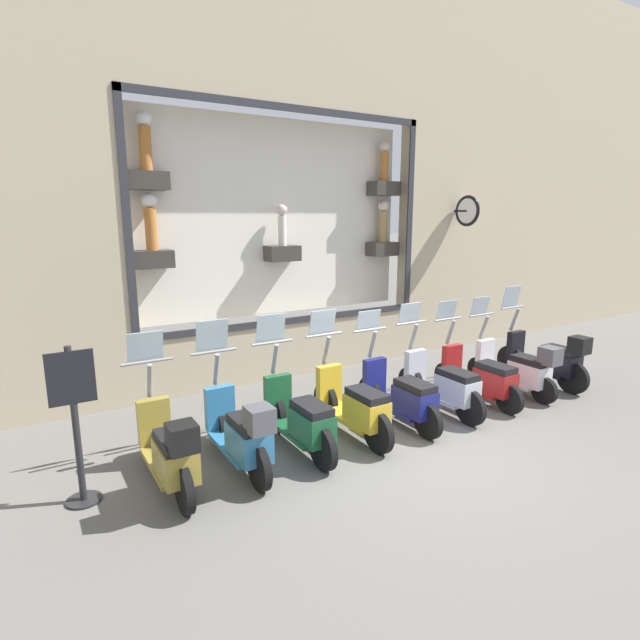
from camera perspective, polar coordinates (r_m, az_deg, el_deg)
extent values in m
plane|color=#66635E|center=(6.85, 10.81, -14.07)|extent=(120.00, 120.00, 0.00)
cube|color=tan|center=(16.75, 30.60, 14.20)|extent=(0.40, 15.20, 8.21)
cube|color=tan|center=(9.47, -3.78, -3.20)|extent=(0.40, 5.61, 1.02)
cube|color=#2D2D33|center=(9.13, -3.51, 23.06)|extent=(0.04, 5.61, 0.12)
cube|color=#2D2D33|center=(9.15, -3.22, -0.05)|extent=(0.04, 5.61, 0.12)
cube|color=#2D2D33|center=(10.53, 10.21, 11.39)|extent=(0.04, 0.12, 3.78)
cube|color=#2D2D33|center=(8.04, -21.20, 10.66)|extent=(0.04, 0.12, 3.78)
cube|color=white|center=(9.45, -4.98, 11.48)|extent=(0.04, 5.37, 3.54)
cube|color=#38332D|center=(10.53, 7.32, 14.67)|extent=(0.36, 0.61, 0.28)
cylinder|color=#B26B2D|center=(10.56, 7.38, 16.97)|extent=(0.16, 0.16, 0.57)
sphere|color=beige|center=(10.60, 7.44, 19.05)|extent=(0.21, 0.21, 0.21)
cube|color=#38332D|center=(8.47, -19.09, 14.81)|extent=(0.36, 0.61, 0.28)
cylinder|color=#B26B2D|center=(8.51, -19.32, 17.96)|extent=(0.18, 0.18, 0.66)
sphere|color=white|center=(8.58, -19.54, 20.94)|extent=(0.24, 0.24, 0.24)
cube|color=#38332D|center=(10.54, 7.14, 8.06)|extent=(0.36, 0.61, 0.28)
cylinder|color=#9E7F4C|center=(10.52, 7.21, 10.52)|extent=(0.17, 0.17, 0.62)
sphere|color=beige|center=(10.52, 7.27, 12.82)|extent=(0.22, 0.22, 0.22)
cube|color=#38332D|center=(9.28, -4.30, 7.60)|extent=(0.36, 0.61, 0.28)
cylinder|color=silver|center=(9.26, -4.34, 10.14)|extent=(0.15, 0.15, 0.54)
sphere|color=beige|center=(9.26, -4.38, 12.42)|extent=(0.20, 0.20, 0.20)
cube|color=#38332D|center=(8.49, -18.53, 6.62)|extent=(0.36, 0.61, 0.28)
cylinder|color=#B26B2D|center=(8.46, -18.75, 9.80)|extent=(0.18, 0.18, 0.66)
sphere|color=white|center=(8.46, -18.96, 12.84)|extent=(0.24, 0.24, 0.24)
cylinder|color=black|center=(11.30, 15.82, 11.90)|extent=(0.35, 0.05, 0.05)
torus|color=black|center=(11.18, 16.49, 11.87)|extent=(0.65, 0.07, 0.65)
cylinder|color=white|center=(11.18, 16.49, 11.87)|extent=(0.53, 0.03, 0.53)
cylinder|color=black|center=(10.18, 20.93, -4.28)|extent=(0.55, 0.09, 0.55)
cylinder|color=black|center=(9.50, 26.92, -5.93)|extent=(0.55, 0.09, 0.55)
cube|color=black|center=(9.83, 23.81, -5.16)|extent=(1.02, 0.38, 0.06)
cube|color=black|center=(9.58, 25.74, -4.46)|extent=(0.61, 0.35, 0.36)
cube|color=black|center=(9.52, 25.87, -3.13)|extent=(0.58, 0.31, 0.10)
cube|color=black|center=(10.05, 21.44, -2.76)|extent=(0.12, 0.37, 0.56)
cylinder|color=gray|center=(9.99, 21.34, 0.06)|extent=(0.20, 0.06, 0.45)
cylinder|color=gray|center=(9.99, 21.12, 1.33)|extent=(0.04, 0.61, 0.04)
cube|color=silver|center=(9.98, 21.02, 2.52)|extent=(0.10, 0.42, 0.40)
cube|color=black|center=(9.33, 27.55, -2.57)|extent=(0.28, 0.28, 0.28)
cylinder|color=black|center=(9.60, 17.63, -5.35)|extent=(0.44, 0.09, 0.44)
cylinder|color=black|center=(8.83, 24.25, -7.38)|extent=(0.44, 0.09, 0.44)
cube|color=silver|center=(9.20, 20.79, -6.40)|extent=(1.02, 0.38, 0.06)
cube|color=silver|center=(8.93, 22.78, -5.69)|extent=(0.61, 0.35, 0.36)
cube|color=black|center=(8.86, 22.90, -4.27)|extent=(0.58, 0.31, 0.10)
cube|color=silver|center=(9.44, 18.34, -3.80)|extent=(0.12, 0.37, 0.56)
cylinder|color=gray|center=(9.36, 18.21, -0.79)|extent=(0.20, 0.06, 0.45)
cylinder|color=gray|center=(9.36, 17.98, 0.56)|extent=(0.04, 0.61, 0.04)
cube|color=silver|center=(9.36, 17.86, 1.59)|extent=(0.08, 0.42, 0.32)
cube|color=#4C4C51|center=(8.64, 24.82, -3.75)|extent=(0.28, 0.28, 0.28)
cylinder|color=black|center=(9.00, 14.19, -6.20)|extent=(0.47, 0.09, 0.47)
cylinder|color=black|center=(8.19, 20.84, -8.48)|extent=(0.47, 0.09, 0.47)
cube|color=maroon|center=(8.58, 17.34, -7.37)|extent=(1.02, 0.38, 0.06)
cube|color=maroon|center=(8.29, 19.37, -6.66)|extent=(0.61, 0.35, 0.36)
cube|color=black|center=(8.22, 19.48, -5.14)|extent=(0.58, 0.31, 0.10)
cube|color=maroon|center=(8.83, 14.83, -4.55)|extent=(0.12, 0.37, 0.56)
cylinder|color=gray|center=(8.76, 14.68, -1.35)|extent=(0.20, 0.06, 0.45)
cylinder|color=gray|center=(8.76, 14.42, 0.10)|extent=(0.04, 0.61, 0.04)
cube|color=silver|center=(8.76, 14.29, 1.17)|extent=(0.08, 0.42, 0.32)
cylinder|color=black|center=(8.43, 10.31, -7.06)|extent=(0.53, 0.09, 0.53)
cylinder|color=black|center=(7.58, 16.79, -9.58)|extent=(0.53, 0.09, 0.53)
cube|color=#B7BCC6|center=(7.99, 13.37, -8.36)|extent=(1.02, 0.38, 0.06)
cube|color=#B7BCC6|center=(7.68, 15.41, -7.65)|extent=(0.61, 0.35, 0.36)
cube|color=black|center=(7.61, 15.50, -6.02)|extent=(0.58, 0.31, 0.10)
cube|color=#B7BCC6|center=(8.27, 10.82, -5.29)|extent=(0.12, 0.37, 0.56)
cylinder|color=gray|center=(8.19, 10.63, -1.87)|extent=(0.20, 0.06, 0.45)
cylinder|color=gray|center=(8.19, 10.37, -0.32)|extent=(0.04, 0.60, 0.04)
cube|color=silver|center=(8.19, 10.22, 0.85)|extent=(0.08, 0.42, 0.32)
cylinder|color=black|center=(7.94, 5.71, -8.25)|extent=(0.50, 0.09, 0.50)
cylinder|color=black|center=(7.02, 12.23, -11.25)|extent=(0.50, 0.09, 0.50)
cube|color=navy|center=(7.47, 8.75, -9.76)|extent=(1.02, 0.39, 0.06)
cube|color=navy|center=(7.13, 10.75, -9.10)|extent=(0.61, 0.35, 0.36)
cube|color=black|center=(7.06, 10.83, -7.35)|extent=(0.58, 0.31, 0.10)
cube|color=navy|center=(7.76, 6.23, -6.42)|extent=(0.12, 0.37, 0.56)
cylinder|color=gray|center=(7.67, 6.00, -2.78)|extent=(0.20, 0.06, 0.45)
cylinder|color=gray|center=(7.68, 5.72, -1.12)|extent=(0.04, 0.60, 0.04)
cube|color=silver|center=(7.68, 5.57, 0.03)|extent=(0.08, 0.42, 0.30)
cylinder|color=black|center=(7.47, 0.66, -9.29)|extent=(0.55, 0.09, 0.55)
cylinder|color=black|center=(6.52, 6.67, -12.66)|extent=(0.55, 0.09, 0.55)
cube|color=gold|center=(6.99, 3.44, -10.98)|extent=(1.02, 0.39, 0.06)
cube|color=gold|center=(6.63, 5.33, -10.36)|extent=(0.61, 0.35, 0.36)
cube|color=black|center=(6.55, 5.37, -8.49)|extent=(0.58, 0.31, 0.10)
cube|color=gold|center=(7.30, 1.02, -7.33)|extent=(0.12, 0.37, 0.56)
cylinder|color=gray|center=(7.21, 0.74, -3.47)|extent=(0.20, 0.06, 0.45)
cylinder|color=gray|center=(7.21, 0.45, -1.70)|extent=(0.04, 0.60, 0.04)
cube|color=silver|center=(7.21, 0.29, -0.23)|extent=(0.09, 0.42, 0.36)
cylinder|color=black|center=(7.11, -5.14, -10.54)|extent=(0.54, 0.09, 0.54)
cylinder|color=black|center=(6.09, 0.32, -14.48)|extent=(0.54, 0.09, 0.54)
cube|color=#19512D|center=(6.59, -2.64, -12.48)|extent=(1.02, 0.38, 0.06)
cube|color=#19512D|center=(6.21, -0.96, -11.95)|extent=(0.61, 0.35, 0.36)
cube|color=black|center=(6.12, -0.97, -9.98)|extent=(0.58, 0.31, 0.10)
cube|color=#19512D|center=(6.92, -4.85, -8.52)|extent=(0.12, 0.37, 0.56)
cylinder|color=gray|center=(6.83, -5.19, -4.45)|extent=(0.20, 0.06, 0.45)
cylinder|color=gray|center=(6.83, -5.48, -2.58)|extent=(0.04, 0.60, 0.04)
cube|color=silver|center=(6.82, -5.66, -0.90)|extent=(0.10, 0.42, 0.39)
cylinder|color=black|center=(6.83, -11.55, -11.81)|extent=(0.52, 0.09, 0.52)
cylinder|color=black|center=(5.75, -6.99, -16.42)|extent=(0.52, 0.09, 0.52)
cube|color=teal|center=(6.28, -9.49, -14.03)|extent=(1.02, 0.38, 0.06)
cube|color=teal|center=(5.88, -8.15, -13.62)|extent=(0.61, 0.35, 0.36)
cube|color=black|center=(5.78, -8.22, -11.56)|extent=(0.58, 0.31, 0.10)
cube|color=teal|center=(6.63, -11.37, -9.76)|extent=(0.12, 0.37, 0.56)
cylinder|color=gray|center=(6.52, -11.76, -5.53)|extent=(0.20, 0.06, 0.45)
cylinder|color=gray|center=(6.53, -12.04, -3.57)|extent=(0.04, 0.61, 0.04)
cube|color=silver|center=(6.51, -12.24, -1.71)|extent=(0.10, 0.42, 0.41)
cube|color=#4C4C51|center=(5.45, -6.92, -11.21)|extent=(0.28, 0.28, 0.28)
cylinder|color=black|center=(6.63, -18.48, -12.99)|extent=(0.51, 0.09, 0.51)
cylinder|color=black|center=(5.51, -15.26, -18.18)|extent=(0.51, 0.09, 0.51)
cube|color=olive|center=(6.07, -17.03, -15.46)|extent=(1.02, 0.38, 0.06)
cube|color=olive|center=(5.65, -16.18, -15.17)|extent=(0.61, 0.35, 0.36)
cube|color=black|center=(5.55, -16.32, -13.05)|extent=(0.58, 0.31, 0.10)
cube|color=olive|center=(6.42, -18.45, -10.93)|extent=(0.12, 0.37, 0.56)
cylinder|color=gray|center=(6.32, -18.89, -6.56)|extent=(0.20, 0.06, 0.45)
cylinder|color=gray|center=(6.32, -19.16, -4.54)|extent=(0.04, 0.61, 0.04)
cube|color=silver|center=(6.31, -19.35, -2.85)|extent=(0.09, 0.42, 0.36)
cube|color=black|center=(5.20, -15.46, -12.82)|extent=(0.28, 0.28, 0.28)
cylinder|color=#232326|center=(6.17, -25.37, -18.09)|extent=(0.36, 0.36, 0.02)
cylinder|color=#232326|center=(5.81, -26.11, -10.84)|extent=(0.07, 0.07, 1.70)
cube|color=black|center=(5.62, -26.59, -5.93)|extent=(0.03, 0.45, 0.55)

